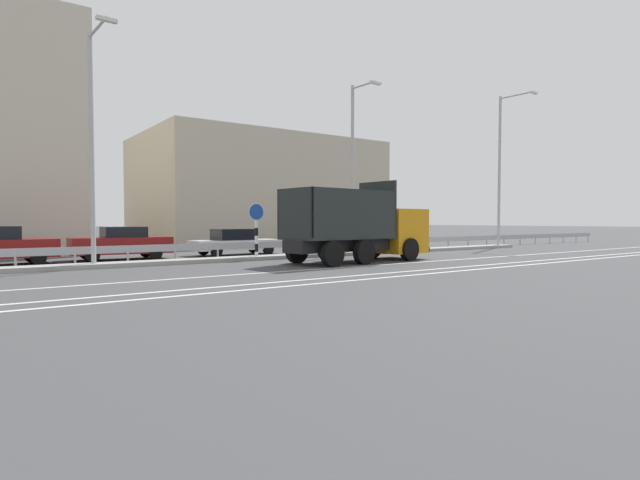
# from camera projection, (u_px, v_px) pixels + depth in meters

# --- Properties ---
(ground_plane) EXTENTS (320.00, 320.00, 0.00)m
(ground_plane) POSITION_uv_depth(u_px,v_px,m) (319.00, 262.00, 22.36)
(ground_plane) COLOR #424244
(lane_strip_0) EXTENTS (64.75, 0.16, 0.01)m
(lane_strip_0) POSITION_uv_depth(u_px,v_px,m) (384.00, 265.00, 20.87)
(lane_strip_0) COLOR silver
(lane_strip_0) RESTS_ON ground_plane
(lane_strip_1) EXTENTS (64.75, 0.16, 0.01)m
(lane_strip_1) POSITION_uv_depth(u_px,v_px,m) (431.00, 269.00, 18.77)
(lane_strip_1) COLOR silver
(lane_strip_1) RESTS_ON ground_plane
(lane_strip_2) EXTENTS (64.75, 0.16, 0.01)m
(lane_strip_2) POSITION_uv_depth(u_px,v_px,m) (452.00, 272.00, 17.97)
(lane_strip_2) COLOR silver
(lane_strip_2) RESTS_ON ground_plane
(median_island) EXTENTS (35.61, 1.10, 0.18)m
(median_island) POSITION_uv_depth(u_px,v_px,m) (288.00, 256.00, 24.48)
(median_island) COLOR gray
(median_island) RESTS_ON ground_plane
(median_guardrail) EXTENTS (64.75, 0.09, 0.78)m
(median_guardrail) POSITION_uv_depth(u_px,v_px,m) (274.00, 245.00, 25.59)
(median_guardrail) COLOR #9EA0A5
(median_guardrail) RESTS_ON ground_plane
(dump_truck) EXTENTS (7.55, 3.13, 3.65)m
(dump_truck) POSITION_uv_depth(u_px,v_px,m) (371.00, 233.00, 22.88)
(dump_truck) COLOR orange
(dump_truck) RESTS_ON ground_plane
(median_road_sign) EXTENTS (0.80, 0.16, 2.65)m
(median_road_sign) POSITION_uv_depth(u_px,v_px,m) (256.00, 230.00, 23.41)
(median_road_sign) COLOR white
(median_road_sign) RESTS_ON ground_plane
(street_lamp_1) EXTENTS (0.71, 2.50, 9.03)m
(street_lamp_1) POSITION_uv_depth(u_px,v_px,m) (93.00, 137.00, 19.04)
(street_lamp_1) COLOR #ADADB2
(street_lamp_1) RESTS_ON ground_plane
(street_lamp_2) EXTENTS (0.71, 1.91, 9.05)m
(street_lamp_2) POSITION_uv_depth(u_px,v_px,m) (354.00, 162.00, 26.60)
(street_lamp_2) COLOR #ADADB2
(street_lamp_2) RESTS_ON ground_plane
(street_lamp_3) EXTENTS (0.71, 2.59, 10.33)m
(street_lamp_3) POSITION_uv_depth(u_px,v_px,m) (502.00, 164.00, 34.01)
(street_lamp_3) COLOR #ADADB2
(street_lamp_3) RESTS_ON ground_plane
(parked_car_3) EXTENTS (4.49, 2.15, 1.56)m
(parked_car_3) POSITION_uv_depth(u_px,v_px,m) (121.00, 243.00, 23.53)
(parked_car_3) COLOR maroon
(parked_car_3) RESTS_ON ground_plane
(parked_car_4) EXTENTS (4.90, 1.92, 1.40)m
(parked_car_4) POSITION_uv_depth(u_px,v_px,m) (235.00, 242.00, 26.78)
(parked_car_4) COLOR silver
(parked_car_4) RESTS_ON ground_plane
(background_building_1) EXTENTS (18.60, 12.65, 8.53)m
(background_building_1) POSITION_uv_depth(u_px,v_px,m) (257.00, 192.00, 42.26)
(background_building_1) COLOR #B7AD99
(background_building_1) RESTS_ON ground_plane
(church_tower) EXTENTS (3.60, 3.60, 11.97)m
(church_tower) POSITION_uv_depth(u_px,v_px,m) (23.00, 177.00, 40.46)
(church_tower) COLOR silver
(church_tower) RESTS_ON ground_plane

